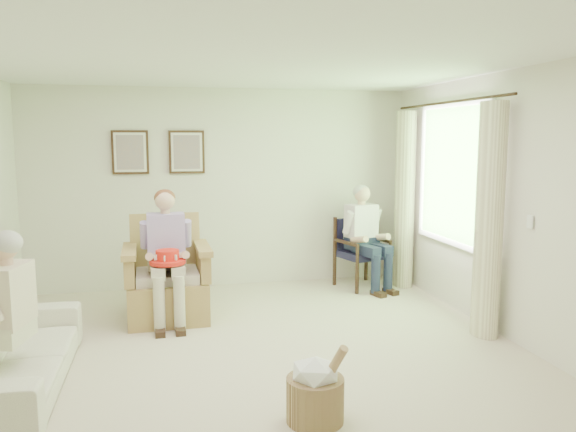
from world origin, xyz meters
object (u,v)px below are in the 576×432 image
(wood_armchair, at_px, (360,249))
(person_wicker, at_px, (166,247))
(person_dark, at_px, (364,230))
(person_sofa, at_px, (2,308))
(hatbox, at_px, (315,389))
(red_hat, at_px, (168,258))
(sofa, at_px, (11,353))
(wicker_armchair, at_px, (168,286))

(wood_armchair, relative_size, person_wicker, 0.64)
(person_dark, distance_m, person_sofa, 4.45)
(person_wicker, height_order, person_sofa, person_wicker)
(hatbox, bearing_deg, red_hat, 113.54)
(person_wicker, distance_m, red_hat, 0.22)
(person_dark, bearing_deg, person_sofa, -164.62)
(hatbox, bearing_deg, wood_armchair, 65.54)
(person_dark, height_order, red_hat, person_dark)
(person_sofa, bearing_deg, hatbox, 81.22)
(person_sofa, bearing_deg, sofa, -167.61)
(wood_armchair, bearing_deg, hatbox, -132.07)
(person_dark, bearing_deg, person_wicker, -178.99)
(sofa, height_order, hatbox, hatbox)
(sofa, relative_size, hatbox, 3.37)
(wicker_armchair, height_order, sofa, wicker_armchair)
(sofa, distance_m, person_wicker, 1.93)
(wood_armchair, xyz_separation_m, sofa, (-3.73, -2.41, -0.20))
(wood_armchair, xyz_separation_m, person_wicker, (-2.52, -1.00, 0.33))
(person_sofa, distance_m, red_hat, 1.83)
(person_sofa, bearing_deg, red_hat, 150.83)
(wood_armchair, bearing_deg, red_hat, -172.08)
(wicker_armchair, xyz_separation_m, person_dark, (2.52, 0.70, 0.41))
(red_hat, bearing_deg, person_wicker, 92.08)
(person_wicker, bearing_deg, wood_armchair, 20.00)
(person_wicker, bearing_deg, red_hat, -89.54)
(wicker_armchair, relative_size, person_sofa, 0.89)
(sofa, bearing_deg, red_hat, -45.17)
(person_wicker, xyz_separation_m, red_hat, (0.01, -0.20, -0.09))
(person_dark, distance_m, hatbox, 3.66)
(person_dark, height_order, hatbox, person_dark)
(wood_armchair, distance_m, red_hat, 2.80)
(wood_armchair, bearing_deg, wicker_armchair, -178.94)
(sofa, height_order, person_sofa, person_sofa)
(person_dark, distance_m, red_hat, 2.73)
(person_sofa, height_order, hatbox, person_sofa)
(sofa, relative_size, red_hat, 5.44)
(wood_armchair, bearing_deg, person_sofa, -163.04)
(person_sofa, relative_size, hatbox, 2.11)
(wood_armchair, distance_m, person_wicker, 2.73)
(wicker_armchair, bearing_deg, hatbox, -70.86)
(person_wicker, relative_size, red_hat, 3.79)
(wicker_armchair, relative_size, person_dark, 0.84)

